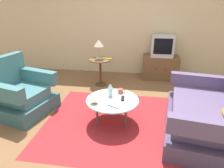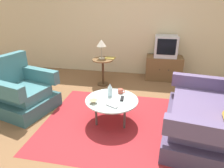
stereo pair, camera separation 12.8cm
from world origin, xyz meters
TOP-DOWN VIEW (x-y plane):
  - ground_plane at (0.00, 0.00)m, footprint 16.00×16.00m
  - back_wall at (0.00, 2.49)m, footprint 9.00×0.12m
  - area_rug at (0.02, 0.08)m, footprint 2.11×1.99m
  - armchair at (-1.60, 0.18)m, footprint 1.07×1.07m
  - couch at (1.40, 0.02)m, footprint 1.21×1.71m
  - coffee_table at (0.02, 0.08)m, footprint 0.80×0.80m
  - side_table at (-0.47, 1.53)m, footprint 0.47×0.47m
  - tv_stand at (0.88, 2.16)m, footprint 0.84×0.48m
  - television at (0.88, 2.17)m, footprint 0.51×0.43m
  - table_lamp at (-0.50, 1.56)m, footprint 0.21×0.21m
  - vase at (-0.03, 0.18)m, footprint 0.07×0.07m
  - mug at (0.12, 0.31)m, footprint 0.12×0.08m
  - bowl at (-0.22, -0.09)m, footprint 0.12×0.12m
  - tv_remote_dark at (0.17, 0.11)m, footprint 0.06×0.16m
  - tv_remote_silver at (0.06, -0.14)m, footprint 0.17×0.12m
  - book at (-0.32, 1.62)m, footprint 0.22×0.17m

SIDE VIEW (x-z plane):
  - ground_plane at x=0.00m, z-range 0.00..0.00m
  - area_rug at x=0.02m, z-range 0.00..0.00m
  - tv_stand at x=0.88m, z-range 0.00..0.56m
  - couch at x=1.40m, z-range -0.18..0.78m
  - armchair at x=-1.60m, z-range -0.15..0.78m
  - coffee_table at x=0.02m, z-range 0.17..0.57m
  - tv_remote_dark at x=0.17m, z-range 0.40..0.42m
  - tv_remote_silver at x=0.06m, z-range 0.40..0.42m
  - side_table at x=-0.47m, z-range 0.13..0.73m
  - bowl at x=-0.22m, z-range 0.40..0.46m
  - mug at x=0.12m, z-range 0.40..0.48m
  - vase at x=-0.03m, z-range 0.40..0.62m
  - book at x=-0.32m, z-range 0.60..0.62m
  - television at x=0.88m, z-range 0.56..1.05m
  - table_lamp at x=-0.50m, z-range 0.72..1.14m
  - back_wall at x=0.00m, z-range 0.00..2.70m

